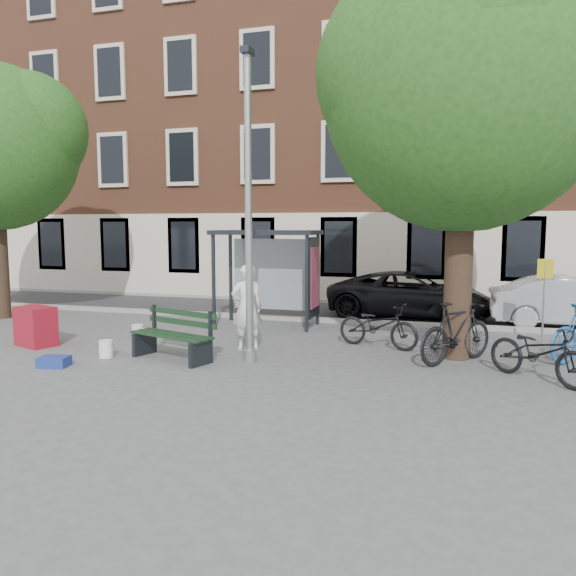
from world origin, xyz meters
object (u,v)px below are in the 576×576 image
(painter, at_px, (247,307))
(bench, at_px, (174,337))
(red_stand, at_px, (36,326))
(car_silver, at_px, (573,302))
(notice_sign, at_px, (545,282))
(bike_c, at_px, (539,352))
(car_dark, at_px, (410,294))
(bike_d, at_px, (457,332))
(bike_a, at_px, (378,325))
(lamppost, at_px, (249,223))
(bus_shelter, at_px, (281,256))

(painter, height_order, bench, painter)
(red_stand, bearing_deg, car_silver, 26.11)
(notice_sign, bearing_deg, bike_c, -88.53)
(car_dark, bearing_deg, bike_c, -157.03)
(bench, relative_size, car_dark, 0.41)
(bench, bearing_deg, bike_d, 32.27)
(bench, relative_size, car_silver, 0.48)
(car_dark, bearing_deg, bike_a, 176.43)
(bike_a, xyz_separation_m, red_stand, (-7.53, -2.05, -0.06))
(lamppost, bearing_deg, bench, -170.26)
(lamppost, relative_size, red_stand, 6.79)
(bus_shelter, relative_size, painter, 1.50)
(bike_c, bearing_deg, car_dark, 63.56)
(painter, distance_m, bike_d, 4.44)
(bike_a, distance_m, bike_c, 3.66)
(bus_shelter, height_order, bike_a, bus_shelter)
(bench, height_order, notice_sign, notice_sign)
(painter, distance_m, red_stand, 4.91)
(painter, bearing_deg, car_dark, -149.30)
(bike_a, height_order, red_stand, bike_a)
(lamppost, xyz_separation_m, bike_a, (2.31, 2.06, -2.28))
(car_silver, height_order, notice_sign, notice_sign)
(lamppost, xyz_separation_m, red_stand, (-5.22, 0.02, -2.33))
(car_dark, height_order, car_silver, car_silver)
(painter, xyz_separation_m, bench, (-1.13, -1.27, -0.50))
(bike_d, bearing_deg, lamppost, 54.44)
(bus_shelter, xyz_separation_m, red_stand, (-4.61, -4.09, -1.47))
(bus_shelter, height_order, painter, bus_shelter)
(painter, relative_size, notice_sign, 0.96)
(bench, xyz_separation_m, red_stand, (-3.66, 0.28, -0.00))
(lamppost, xyz_separation_m, bus_shelter, (-0.61, 4.11, -0.87))
(painter, relative_size, red_stand, 2.11)
(bench, height_order, bike_c, bike_c)
(painter, height_order, notice_sign, notice_sign)
(bike_c, relative_size, notice_sign, 1.00)
(lamppost, distance_m, painter, 2.13)
(painter, relative_size, bike_a, 0.99)
(lamppost, height_order, red_stand, lamppost)
(red_stand, bearing_deg, notice_sign, 17.38)
(bus_shelter, distance_m, bike_a, 3.83)
(bus_shelter, distance_m, bike_d, 5.66)
(notice_sign, bearing_deg, bench, -143.18)
(car_silver, bearing_deg, car_dark, 78.12)
(bike_a, bearing_deg, painter, 129.26)
(bus_shelter, relative_size, car_dark, 0.58)
(bike_d, bearing_deg, bench, 52.93)
(lamppost, distance_m, car_dark, 7.55)
(bike_a, relative_size, notice_sign, 0.97)
(bike_d, height_order, car_dark, car_dark)
(bike_d, relative_size, red_stand, 2.30)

